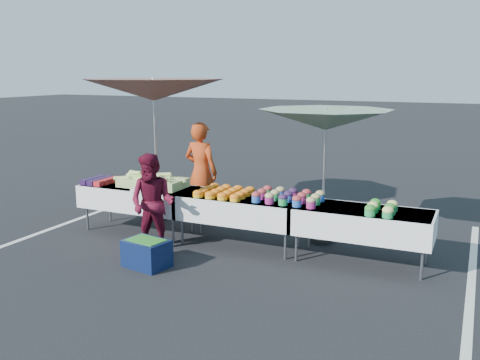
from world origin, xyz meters
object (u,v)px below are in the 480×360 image
at_px(table_center, 240,208).
at_px(table_right, 362,222).
at_px(umbrella_left, 154,91).
at_px(umbrella_right, 326,121).
at_px(vendor, 201,172).
at_px(customer, 152,203).
at_px(storage_bin, 147,253).
at_px(table_left, 139,196).

distance_m(table_center, table_right, 1.80).
height_order(umbrella_left, umbrella_right, umbrella_left).
bearing_deg(vendor, umbrella_right, 179.20).
xyz_separation_m(customer, storage_bin, (0.27, -0.57, -0.52)).
relative_size(table_left, table_center, 1.00).
height_order(vendor, umbrella_left, umbrella_left).
height_order(umbrella_right, storage_bin, umbrella_right).
height_order(table_center, vendor, vendor).
height_order(table_left, vendor, vendor).
bearing_deg(storage_bin, table_center, 70.74).
distance_m(customer, umbrella_left, 2.36).
bearing_deg(table_center, storage_bin, -120.13).
relative_size(table_right, storage_bin, 2.90).
height_order(vendor, umbrella_right, umbrella_right).
xyz_separation_m(umbrella_left, umbrella_right, (3.04, -0.10, -0.38)).
height_order(table_right, customer, customer).
distance_m(table_left, storage_bin, 1.72).
height_order(table_right, storage_bin, table_right).
height_order(table_center, storage_bin, table_center).
bearing_deg(table_left, vendor, 57.27).
bearing_deg(table_left, umbrella_right, 13.67).
xyz_separation_m(table_right, storage_bin, (-2.56, -1.32, -0.39)).
relative_size(table_left, customer, 1.31).
distance_m(table_left, table_right, 3.60).
height_order(table_left, umbrella_right, umbrella_right).
relative_size(table_right, umbrella_right, 0.71).
bearing_deg(table_left, storage_bin, -51.85).
distance_m(umbrella_left, umbrella_right, 3.07).
distance_m(table_left, umbrella_left, 1.84).
xyz_separation_m(table_center, vendor, (-1.18, 0.97, 0.28)).
xyz_separation_m(table_left, table_right, (3.60, 0.00, 0.00)).
relative_size(umbrella_left, umbrella_right, 1.13).
xyz_separation_m(table_left, umbrella_left, (-0.17, 0.80, 1.64)).
bearing_deg(vendor, table_right, 168.09).
distance_m(vendor, umbrella_left, 1.59).
bearing_deg(umbrella_right, umbrella_left, 178.06).
bearing_deg(vendor, table_left, 63.37).
bearing_deg(vendor, customer, 100.90).
xyz_separation_m(table_left, storage_bin, (1.04, -1.32, -0.39)).
relative_size(umbrella_left, storage_bin, 4.63).
bearing_deg(umbrella_left, table_left, -77.69).
bearing_deg(table_center, customer, -144.03).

